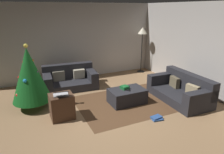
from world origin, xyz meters
TOP-DOWN VIEW (x-y plane):
  - ground_plane at (0.00, 0.00)m, footprint 6.40×6.40m
  - rear_partition at (0.00, 3.14)m, footprint 6.40×0.12m
  - corner_partition at (3.14, 0.00)m, footprint 0.12×6.40m
  - couch_left at (-0.33, 2.25)m, footprint 1.67×1.05m
  - couch_right at (2.25, 0.02)m, footprint 0.98×1.79m
  - ottoman at (0.77, 0.45)m, footprint 0.94×0.61m
  - gift_box at (0.73, 0.51)m, footprint 0.22×0.22m
  - tv_remote at (0.74, 0.38)m, footprint 0.12×0.16m
  - christmas_tree at (-1.53, 1.22)m, footprint 0.95×0.95m
  - side_table at (-0.97, 0.39)m, footprint 0.52×0.44m
  - laptop at (-0.97, 0.32)m, footprint 0.37×0.45m
  - book_stack at (0.97, -0.60)m, footprint 0.27×0.23m
  - corner_lamp at (2.65, 2.70)m, footprint 0.36×0.36m
  - area_rug at (0.77, 0.45)m, footprint 2.60×2.00m

SIDE VIEW (x-z plane):
  - ground_plane at x=0.00m, z-range 0.00..0.00m
  - area_rug at x=0.77m, z-range 0.00..0.01m
  - book_stack at x=0.97m, z-range 0.00..0.07m
  - ottoman at x=0.77m, z-range 0.00..0.39m
  - couch_left at x=-0.33m, z-range -0.09..0.62m
  - couch_right at x=2.25m, z-range -0.09..0.63m
  - side_table at x=-0.97m, z-range 0.00..0.58m
  - tv_remote at x=0.74m, z-range 0.39..0.41m
  - gift_box at x=0.73m, z-range 0.39..0.47m
  - laptop at x=-0.97m, z-range 0.54..0.73m
  - christmas_tree at x=-1.53m, z-range 0.06..1.70m
  - rear_partition at x=0.00m, z-range 0.00..2.60m
  - corner_partition at x=3.14m, z-range 0.00..2.60m
  - corner_lamp at x=2.65m, z-range 0.61..2.35m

